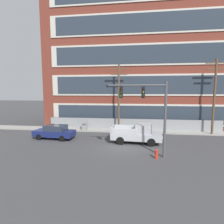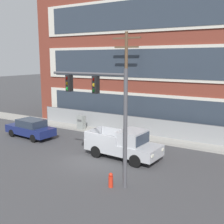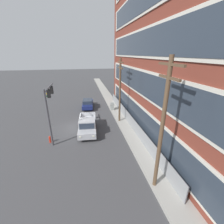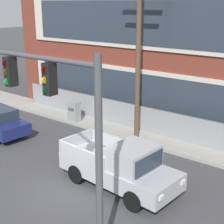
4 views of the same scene
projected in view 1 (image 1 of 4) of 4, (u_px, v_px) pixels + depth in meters
ground_plane at (120, 146)px, 16.94m from camera, size 160.00×160.00×0.00m
sidewalk_building_side at (124, 131)px, 23.39m from camera, size 80.00×2.05×0.16m
brick_mill_building at (175, 61)px, 27.50m from camera, size 39.41×11.22×20.26m
chain_link_fence at (132, 125)px, 23.67m from camera, size 23.23×0.06×1.64m
traffic_signal_mast at (149, 105)px, 13.77m from camera, size 4.63×0.43×6.07m
pickup_truck_silver at (137, 134)px, 18.00m from camera, size 5.25×2.41×1.98m
sedan_navy at (55, 132)px, 19.59m from camera, size 4.65×2.17×1.56m
utility_pole_near_corner at (119, 95)px, 22.37m from camera, size 2.50×0.26×8.66m
utility_pole_midblock at (214, 94)px, 20.75m from camera, size 2.42×0.26×9.12m
electrical_cabinet at (85, 126)px, 23.29m from camera, size 0.67×0.54×1.41m
fire_hydrant at (156, 154)px, 13.79m from camera, size 0.24×0.24×0.78m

